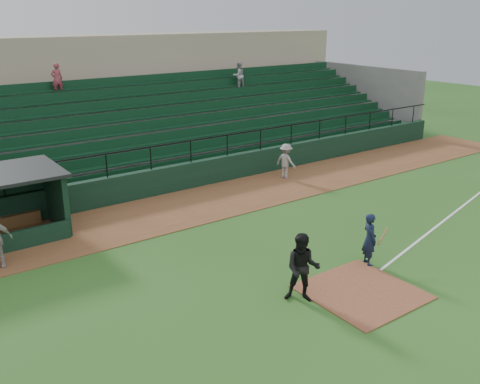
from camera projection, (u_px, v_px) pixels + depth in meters
ground at (336, 279)px, 15.98m from camera, size 90.00×90.00×0.00m
warning_track at (198, 205)px, 22.12m from camera, size 40.00×4.00×0.03m
home_plate_dirt at (361, 292)px, 15.20m from camera, size 3.00×3.00×0.03m
foul_line at (455, 212)px, 21.32m from camera, size 17.49×4.44×0.01m
stadium_structure at (114, 119)px, 27.88m from camera, size 38.00×13.08×6.40m
batter_at_plate at (370, 239)px, 16.64m from camera, size 1.10×0.74×1.72m
umpire at (303, 268)px, 14.47m from camera, size 1.22×1.22×2.00m
runner at (286, 161)px, 25.41m from camera, size 0.86×1.20×1.68m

